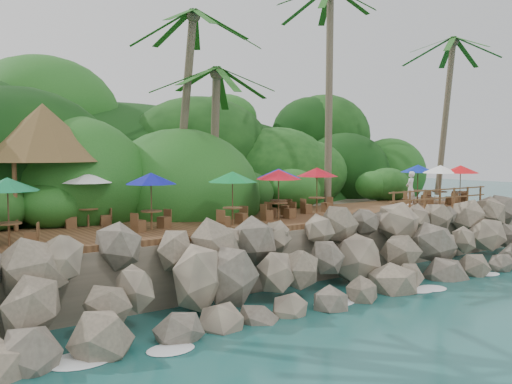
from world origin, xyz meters
TOP-DOWN VIEW (x-y plane):
  - ground at (0.00, 0.00)m, footprint 140.00×140.00m
  - land_base at (0.00, 16.00)m, footprint 32.00×25.20m
  - jungle_hill at (0.00, 23.50)m, footprint 44.80×28.00m
  - seawall at (0.00, 2.00)m, footprint 29.00×4.00m
  - terrace at (0.00, 6.00)m, footprint 26.00×5.00m
  - jungle_foliage at (0.00, 15.00)m, footprint 44.00×16.00m
  - foam_line at (0.00, 0.30)m, footprint 25.20×0.80m
  - palapa at (-7.54, 9.40)m, footprint 4.84×4.84m
  - dining_clusters at (-0.63, 5.70)m, footprint 25.48×5.04m
  - railing at (9.07, 3.65)m, footprint 7.20×0.10m
  - waiter at (9.70, 5.90)m, footprint 0.72×0.56m

SIDE VIEW (x-z plane):
  - ground at x=0.00m, z-range 0.00..0.00m
  - jungle_hill at x=0.00m, z-range -7.70..7.70m
  - jungle_foliage at x=0.00m, z-range -6.00..6.00m
  - foam_line at x=0.00m, z-range 0.00..0.06m
  - land_base at x=0.00m, z-range 0.00..2.10m
  - seawall at x=0.00m, z-range 0.00..2.30m
  - terrace at x=0.00m, z-range 2.10..2.30m
  - railing at x=9.07m, z-range 2.41..3.41m
  - waiter at x=9.70m, z-range 2.30..4.03m
  - dining_clusters at x=-0.63m, z-range 2.97..5.01m
  - palapa at x=-7.54m, z-range 3.49..8.09m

